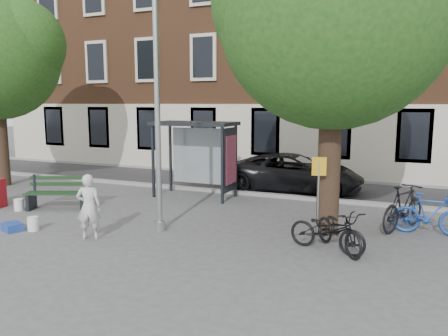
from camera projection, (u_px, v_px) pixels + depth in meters
ground at (160, 230)px, 11.27m from camera, size 90.00×90.00×0.00m
road at (250, 184)px, 17.65m from camera, size 40.00×4.00×0.01m
curb_near at (232, 192)px, 15.82m from camera, size 40.00×0.25×0.12m
curb_far at (265, 175)px, 19.47m from camera, size 40.00×0.25×0.12m
building_row at (291, 28)px, 22.08m from camera, size 30.00×8.00×14.00m
lamppost at (158, 122)px, 10.86m from camera, size 0.28×0.35×6.11m
tree_right at (335, 1)px, 10.16m from camera, size 5.76×5.60×8.20m
bus_shelter at (206, 142)px, 14.96m from camera, size 2.85×1.45×2.62m
painter at (89, 207)px, 10.47m from camera, size 0.69×0.59×1.59m
bench at (58, 194)px, 13.48m from camera, size 2.01×1.28×0.99m
bike_a at (327, 231)px, 9.64m from camera, size 1.88×1.05×0.93m
bike_b at (430, 214)px, 10.83m from camera, size 1.78×0.54×1.06m
bike_c at (339, 230)px, 9.67m from camera, size 1.64×1.81×0.96m
bike_d at (403, 207)px, 11.23m from camera, size 1.39×2.03×1.19m
car_dark at (294, 173)px, 16.16m from camera, size 5.13×2.53×1.40m
blue_crate at (12, 227)px, 11.24m from camera, size 0.66×0.58×0.20m
bucket_a at (33, 224)px, 11.22m from camera, size 0.33×0.33×0.36m
bucket_c at (19, 205)px, 13.32m from camera, size 0.32×0.32×0.36m
notice_sign at (319, 179)px, 10.49m from camera, size 0.34×0.12×1.98m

